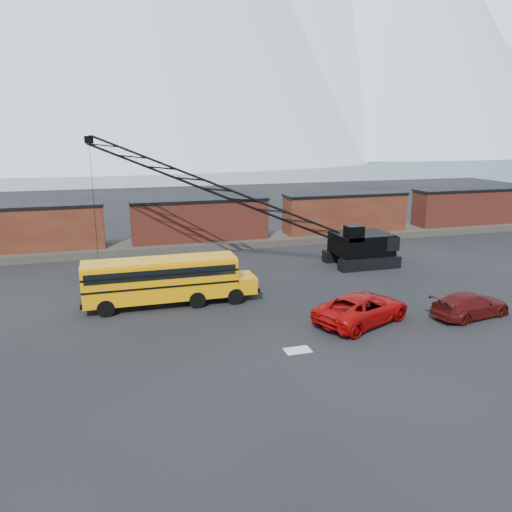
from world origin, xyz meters
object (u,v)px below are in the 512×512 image
Objects in this scene: school_bus at (166,279)px; crawler_crane at (225,192)px; maroon_suv at (471,305)px; red_pickup at (362,308)px.

school_bus is 0.46× the size of crawler_crane.
crawler_crane reaches higher than school_bus.
maroon_suv is at bearing -52.70° from crawler_crane.
crawler_crane reaches higher than maroon_suv.
school_bus is at bearing 57.40° from maroon_suv.
maroon_suv is at bearing -22.94° from school_bus.
red_pickup is at bearing -71.03° from crawler_crane.
maroon_suv is at bearing -122.23° from red_pickup.
red_pickup reaches higher than maroon_suv.
crawler_crane is (5.95, 8.24, 4.64)m from school_bus.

